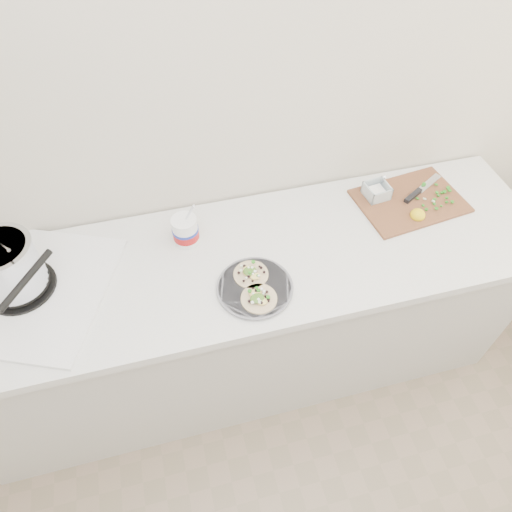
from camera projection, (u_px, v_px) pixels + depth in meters
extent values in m
cube|color=beige|center=(219.00, 121.00, 1.61)|extent=(3.50, 0.05, 2.60)
cube|color=beige|center=(243.00, 320.00, 2.10)|extent=(2.40, 0.62, 0.86)
cube|color=silver|center=(242.00, 262.00, 1.74)|extent=(2.44, 0.66, 0.04)
cube|color=silver|center=(23.00, 289.00, 1.63)|extent=(0.76, 0.73, 0.01)
cylinder|color=black|center=(22.00, 287.00, 1.62)|extent=(0.24, 0.24, 0.01)
torus|color=black|center=(20.00, 284.00, 1.60)|extent=(0.21, 0.21, 0.02)
cylinder|color=silver|center=(7.00, 266.00, 1.52)|extent=(0.21, 0.21, 0.19)
cylinder|color=slate|center=(255.00, 288.00, 1.63)|extent=(0.26, 0.26, 0.01)
cylinder|color=slate|center=(255.00, 287.00, 1.63)|extent=(0.28, 0.28, 0.00)
cylinder|color=white|center=(185.00, 231.00, 1.74)|extent=(0.10, 0.10, 0.12)
cylinder|color=#AE1314|center=(186.00, 233.00, 1.75)|extent=(0.10, 0.10, 0.04)
cylinder|color=#192D99|center=(185.00, 229.00, 1.73)|extent=(0.10, 0.10, 0.01)
cube|color=brown|center=(410.00, 201.00, 1.92)|extent=(0.47, 0.35, 0.01)
cube|color=white|center=(376.00, 192.00, 1.92)|extent=(0.06, 0.06, 0.03)
ellipsoid|color=yellow|center=(418.00, 213.00, 1.84)|extent=(0.06, 0.06, 0.05)
cube|color=silver|center=(429.00, 183.00, 1.98)|extent=(0.15, 0.11, 0.00)
cube|color=black|center=(413.00, 196.00, 1.92)|extent=(0.10, 0.07, 0.02)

